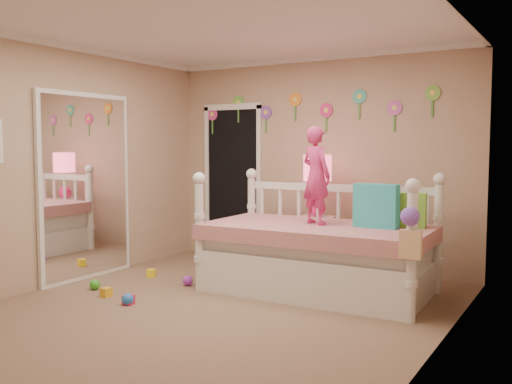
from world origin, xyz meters
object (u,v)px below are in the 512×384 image
Objects in this scene: nightstand at (317,245)px; table_lamp at (317,176)px; child at (316,176)px; daybed at (318,231)px.

table_lamp is (0.00, 0.00, 0.82)m from nightstand.
child reaches higher than table_lamp.
table_lamp is (-0.34, 0.72, 0.53)m from daybed.
daybed is at bearing 168.75° from child.
table_lamp reaches higher than daybed.
nightstand is at bearing -90.00° from table_lamp.
nightstand is 0.96× the size of table_lamp.
child is 1.40× the size of table_lamp.
nightstand is 0.82m from table_lamp.
nightstand is (-0.34, 0.72, -0.29)m from daybed.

